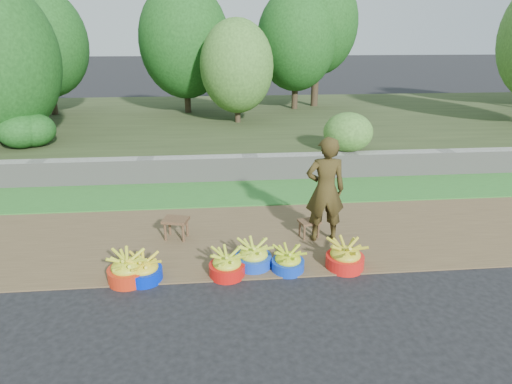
{
  "coord_description": "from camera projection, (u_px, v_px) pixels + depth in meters",
  "views": [
    {
      "loc": [
        -0.7,
        -4.83,
        3.04
      ],
      "look_at": [
        -0.12,
        1.3,
        0.75
      ],
      "focal_mm": 30.0,
      "sensor_mm": 36.0,
      "label": 1
    }
  ],
  "objects": [
    {
      "name": "ground_plane",
      "position": [
        275.0,
        279.0,
        5.63
      ],
      "size": [
        120.0,
        120.0,
        0.0
      ],
      "primitive_type": "plane",
      "color": "black",
      "rests_on": "ground"
    },
    {
      "name": "dirt_shoulder",
      "position": [
        264.0,
        236.0,
        6.8
      ],
      "size": [
        80.0,
        2.5,
        0.02
      ],
      "primitive_type": "cube",
      "color": "brown",
      "rests_on": "ground"
    },
    {
      "name": "grass_verge",
      "position": [
        253.0,
        192.0,
        8.66
      ],
      "size": [
        80.0,
        1.5,
        0.04
      ],
      "primitive_type": "cube",
      "color": "#31772C",
      "rests_on": "ground"
    },
    {
      "name": "retaining_wall",
      "position": [
        250.0,
        168.0,
        9.36
      ],
      "size": [
        80.0,
        0.35,
        0.55
      ],
      "primitive_type": "cube",
      "color": "gray",
      "rests_on": "ground"
    },
    {
      "name": "earth_bank",
      "position": [
        238.0,
        124.0,
        13.94
      ],
      "size": [
        80.0,
        10.0,
        0.5
      ],
      "primitive_type": "cube",
      "color": "#354221",
      "rests_on": "ground"
    },
    {
      "name": "vegetation",
      "position": [
        315.0,
        41.0,
        12.75
      ],
      "size": [
        35.16,
        8.92,
        4.84
      ],
      "color": "#342A1B",
      "rests_on": "earth_bank"
    },
    {
      "name": "basin_a",
      "position": [
        128.0,
        269.0,
        5.54
      ],
      "size": [
        0.53,
        0.53,
        0.39
      ],
      "color": "red",
      "rests_on": "ground"
    },
    {
      "name": "basin_b",
      "position": [
        144.0,
        270.0,
        5.56
      ],
      "size": [
        0.47,
        0.47,
        0.35
      ],
      "color": "#0021CA",
      "rests_on": "ground"
    },
    {
      "name": "basin_c",
      "position": [
        227.0,
        265.0,
        5.67
      ],
      "size": [
        0.48,
        0.48,
        0.36
      ],
      "color": "red",
      "rests_on": "ground"
    },
    {
      "name": "basin_d",
      "position": [
        253.0,
        256.0,
        5.87
      ],
      "size": [
        0.5,
        0.5,
        0.37
      ],
      "color": "#143DBC",
      "rests_on": "ground"
    },
    {
      "name": "basin_e",
      "position": [
        288.0,
        261.0,
        5.78
      ],
      "size": [
        0.44,
        0.44,
        0.33
      ],
      "color": "#0E36B8",
      "rests_on": "ground"
    },
    {
      "name": "basin_f",
      "position": [
        345.0,
        256.0,
        5.85
      ],
      "size": [
        0.52,
        0.52,
        0.39
      ],
      "color": "red",
      "rests_on": "ground"
    },
    {
      "name": "stool_left",
      "position": [
        176.0,
        223.0,
        6.63
      ],
      "size": [
        0.44,
        0.37,
        0.33
      ],
      "rotation": [
        0.0,
        0.0,
        -0.25
      ],
      "color": "brown",
      "rests_on": "dirt_shoulder"
    },
    {
      "name": "stool_right",
      "position": [
        309.0,
        224.0,
        6.69
      ],
      "size": [
        0.37,
        0.31,
        0.28
      ],
      "rotation": [
        0.0,
        0.0,
        0.25
      ],
      "color": "brown",
      "rests_on": "dirt_shoulder"
    },
    {
      "name": "vendor_woman",
      "position": [
        325.0,
        190.0,
        6.41
      ],
      "size": [
        0.62,
        0.42,
        1.63
      ],
      "primitive_type": "imported",
      "rotation": [
        0.0,
        0.0,
        3.08
      ],
      "color": "black",
      "rests_on": "dirt_shoulder"
    }
  ]
}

